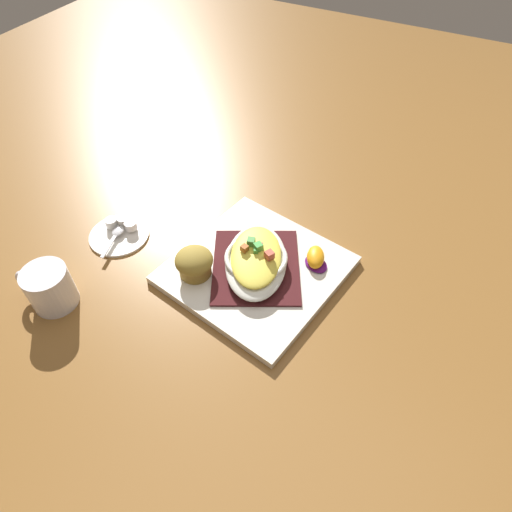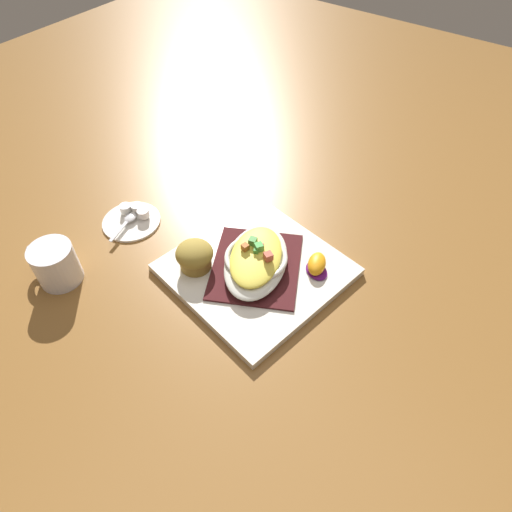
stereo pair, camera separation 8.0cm
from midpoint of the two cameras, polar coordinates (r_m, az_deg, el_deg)
name	(u,v)px [view 2 (the right image)]	position (r m, az deg, el deg)	size (l,w,h in m)	color
ground_plane	(256,272)	(0.83, 2.74, -2.23)	(2.60, 2.60, 0.00)	brown
square_plate	(256,270)	(0.83, 2.76, -1.90)	(0.28, 0.28, 0.02)	white
folded_napkin	(256,266)	(0.82, 2.79, -1.45)	(0.18, 0.16, 0.00)	#411719
gratin_dish	(256,259)	(0.80, 2.84, -0.51)	(0.21, 0.18, 0.05)	silver
muffin	(195,256)	(0.80, -5.06, -0.13)	(0.07, 0.07, 0.05)	olive
orange_garnish	(317,265)	(0.82, 10.54, -1.31)	(0.07, 0.06, 0.02)	#591463
coffee_mug	(56,266)	(0.86, -21.86, -1.30)	(0.08, 0.11, 0.08)	white
creamer_saucer	(131,221)	(0.95, -13.37, 4.31)	(0.12, 0.12, 0.01)	white
spoon	(129,220)	(0.94, -13.67, 4.43)	(0.09, 0.04, 0.01)	silver
creamer_cup_0	(143,213)	(0.94, -11.90, 5.24)	(0.02, 0.02, 0.02)	white
creamer_cup_1	(137,208)	(0.95, -12.70, 5.92)	(0.02, 0.02, 0.02)	white
creamer_cup_2	(126,208)	(0.96, -14.08, 5.81)	(0.02, 0.02, 0.02)	white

